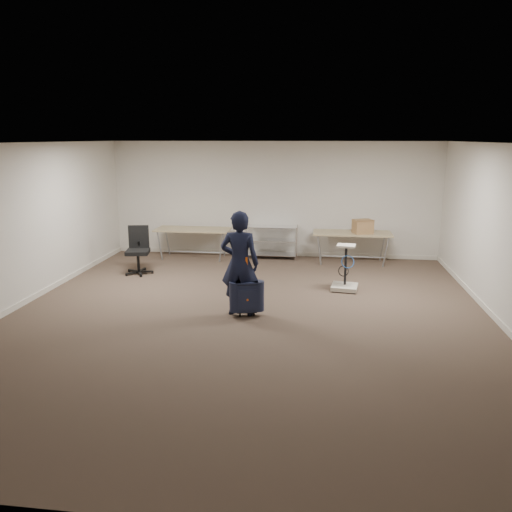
# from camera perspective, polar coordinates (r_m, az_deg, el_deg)

# --- Properties ---
(ground) EXTENTS (9.00, 9.00, 0.00)m
(ground) POSITION_cam_1_polar(r_m,az_deg,el_deg) (8.25, -1.06, -7.04)
(ground) COLOR #433629
(ground) RESTS_ON ground
(room_shell) EXTENTS (8.00, 9.00, 9.00)m
(room_shell) POSITION_cam_1_polar(r_m,az_deg,el_deg) (9.53, 0.16, -3.89)
(room_shell) COLOR silver
(room_shell) RESTS_ON ground
(folding_table_left) EXTENTS (1.80, 0.75, 0.73)m
(folding_table_left) POSITION_cam_1_polar(r_m,az_deg,el_deg) (12.19, -7.21, 2.87)
(folding_table_left) COLOR #8D7956
(folding_table_left) RESTS_ON ground
(folding_table_right) EXTENTS (1.80, 0.75, 0.73)m
(folding_table_right) POSITION_cam_1_polar(r_m,az_deg,el_deg) (11.83, 10.93, 2.41)
(folding_table_right) COLOR #8D7956
(folding_table_right) RESTS_ON ground
(wire_shelf) EXTENTS (1.22, 0.47, 0.80)m
(wire_shelf) POSITION_cam_1_polar(r_m,az_deg,el_deg) (12.15, 1.83, 1.80)
(wire_shelf) COLOR silver
(wire_shelf) RESTS_ON ground
(person) EXTENTS (0.66, 0.45, 1.75)m
(person) POSITION_cam_1_polar(r_m,az_deg,el_deg) (8.16, -1.87, -0.86)
(person) COLOR black
(person) RESTS_ON ground
(suitcase) EXTENTS (0.41, 0.29, 1.00)m
(suitcase) POSITION_cam_1_polar(r_m,az_deg,el_deg) (8.20, -1.06, -4.65)
(suitcase) COLOR #162132
(suitcase) RESTS_ON ground
(office_chair) EXTENTS (0.62, 0.62, 1.02)m
(office_chair) POSITION_cam_1_polar(r_m,az_deg,el_deg) (11.10, -13.28, -0.37)
(office_chair) COLOR black
(office_chair) RESTS_ON ground
(equipment_cart) EXTENTS (0.55, 0.55, 0.90)m
(equipment_cart) POSITION_cam_1_polar(r_m,az_deg,el_deg) (9.78, 10.12, -2.52)
(equipment_cart) COLOR beige
(equipment_cart) RESTS_ON ground
(cardboard_box) EXTENTS (0.50, 0.44, 0.32)m
(cardboard_box) POSITION_cam_1_polar(r_m,az_deg,el_deg) (11.75, 12.10, 3.33)
(cardboard_box) COLOR #976946
(cardboard_box) RESTS_ON folding_table_right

